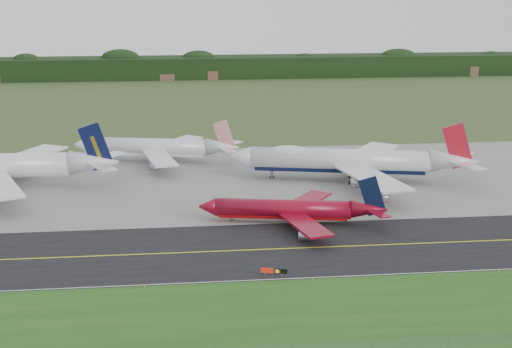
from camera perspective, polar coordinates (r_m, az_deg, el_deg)
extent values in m
plane|color=#2E4821|center=(152.90, 2.34, -5.44)|extent=(600.00, 600.00, 0.00)
cube|color=#204E17|center=(121.21, 4.80, -11.20)|extent=(400.00, 30.00, 0.01)
cube|color=black|center=(149.20, 2.56, -5.97)|extent=(400.00, 32.00, 0.02)
cube|color=gray|center=(201.05, 0.21, -0.37)|extent=(400.00, 78.00, 0.01)
cube|color=yellow|center=(149.19, 2.56, -5.97)|extent=(400.00, 0.40, 0.00)
cube|color=silver|center=(135.03, 3.56, -8.31)|extent=(400.00, 0.25, 0.00)
plane|color=slate|center=(109.42, 6.12, -13.67)|extent=(320.00, 0.00, 320.00)
cylinder|color=slate|center=(109.42, 6.12, -13.67)|extent=(0.10, 0.10, 2.20)
cube|color=black|center=(419.85, -3.20, 8.54)|extent=(700.00, 24.00, 12.00)
cylinder|color=silver|center=(198.67, 6.67, 1.13)|extent=(49.38, 16.69, 6.25)
cube|color=black|center=(199.17, 6.65, 0.57)|extent=(46.64, 14.63, 2.19)
cone|color=silver|center=(200.33, -1.27, 1.35)|extent=(7.35, 7.42, 6.25)
cone|color=silver|center=(201.28, 15.55, 1.00)|extent=(14.02, 8.89, 6.25)
ellipsoid|color=silver|center=(198.61, 2.70, 1.73)|extent=(13.59, 7.93, 3.98)
cube|color=silver|center=(185.76, 9.30, -0.30)|extent=(14.73, 29.10, 0.54)
cube|color=silver|center=(212.71, 8.95, 1.68)|extent=(23.97, 27.50, 0.54)
cube|color=red|center=(200.44, 15.83, 2.17)|extent=(8.88, 2.42, 12.94)
cylinder|color=gray|center=(186.62, 8.09, -0.72)|extent=(3.90, 3.30, 2.62)
cylinder|color=gray|center=(212.36, 7.90, 1.22)|extent=(3.90, 3.30, 2.62)
cylinder|color=gray|center=(175.31, 10.04, -1.84)|extent=(3.90, 3.30, 2.62)
cylinder|color=gray|center=(224.37, 9.27, 1.92)|extent=(3.90, 3.30, 2.62)
cylinder|color=black|center=(200.75, 1.28, -0.24)|extent=(1.21, 0.74, 1.12)
cylinder|color=slate|center=(196.42, 7.78, -0.26)|extent=(1.04, 1.04, 4.18)
cylinder|color=black|center=(196.82, 7.77, -0.69)|extent=(1.22, 0.79, 1.12)
cylinder|color=slate|center=(203.05, 7.74, 0.25)|extent=(1.04, 1.04, 4.18)
cylinder|color=black|center=(203.45, 7.72, -0.17)|extent=(1.22, 0.79, 1.12)
cylinder|color=maroon|center=(163.64, 2.16, -2.78)|extent=(31.25, 9.91, 4.20)
cube|color=maroon|center=(164.06, 2.16, -3.23)|extent=(29.53, 8.59, 1.47)
cone|color=maroon|center=(165.24, -3.90, -2.63)|extent=(4.59, 4.85, 4.20)
cone|color=maroon|center=(163.95, 9.03, -2.81)|extent=(8.82, 5.65, 4.20)
cube|color=maroon|center=(155.56, 3.98, -4.05)|extent=(9.68, 18.12, 0.47)
cube|color=maroon|center=(171.97, 4.06, -2.17)|extent=(14.64, 17.29, 0.47)
cube|color=black|center=(163.07, 9.28, -1.76)|extent=(6.57, 1.57, 9.55)
cylinder|color=gray|center=(152.05, 3.83, -4.97)|extent=(2.58, 2.16, 1.76)
cylinder|color=gray|center=(176.26, 3.97, -2.13)|extent=(2.58, 2.16, 1.76)
cylinder|color=black|center=(165.47, -1.94, -3.68)|extent=(0.81, 0.47, 0.76)
cylinder|color=slate|center=(162.11, 3.00, -3.84)|extent=(0.69, 0.69, 2.16)
cylinder|color=black|center=(162.34, 2.99, -4.07)|extent=(0.81, 0.51, 0.76)
cylinder|color=slate|center=(166.48, 3.04, -3.32)|extent=(0.69, 0.69, 2.16)
cylinder|color=black|center=(166.70, 3.04, -3.55)|extent=(0.81, 0.51, 0.76)
cone|color=silver|center=(197.12, -12.83, 0.92)|extent=(13.19, 7.12, 6.58)
cube|color=silver|center=(215.95, -18.01, 1.33)|extent=(21.32, 30.06, 0.58)
cube|color=#0C1137|center=(196.01, -12.69, 2.15)|extent=(9.23, 0.91, 13.28)
cylinder|color=gray|center=(216.74, -19.00, 0.80)|extent=(3.71, 2.91, 2.76)
cylinder|color=gray|center=(227.28, -16.74, 1.62)|extent=(3.71, 2.91, 2.76)
cylinder|color=silver|center=(221.63, -8.70, 2.19)|extent=(37.40, 12.98, 5.16)
cube|color=white|center=(222.01, -8.68, 1.77)|extent=(35.31, 11.32, 1.81)
cone|color=silver|center=(227.84, -13.79, 2.28)|extent=(5.64, 6.03, 5.16)
cone|color=silver|center=(216.77, -2.68, 2.16)|extent=(10.68, 7.14, 5.16)
cube|color=silver|center=(210.21, -7.70, 1.27)|extent=(11.21, 22.24, 0.46)
cube|color=silver|center=(230.38, -6.45, 2.53)|extent=(18.24, 20.99, 0.46)
cube|color=#B80D16|center=(215.96, -2.54, 3.03)|extent=(7.04, 1.92, 10.26)
cylinder|color=gray|center=(205.85, -8.10, 0.56)|extent=(3.22, 2.72, 2.17)
cylinder|color=gray|center=(235.60, -6.25, 2.46)|extent=(3.22, 2.72, 2.17)
cylinder|color=black|center=(226.61, -12.11, 1.18)|extent=(1.00, 0.61, 0.93)
cylinder|color=slate|center=(218.95, -8.10, 1.20)|extent=(0.86, 0.86, 3.26)
cylinder|color=black|center=(219.23, -8.09, 0.90)|extent=(1.01, 0.65, 0.93)
cylinder|color=slate|center=(224.29, -7.75, 1.55)|extent=(0.86, 0.86, 3.26)
cylinder|color=black|center=(224.57, -7.74, 1.26)|extent=(1.01, 0.65, 0.93)
cylinder|color=slate|center=(135.52, 0.75, -8.04)|extent=(0.12, 0.12, 0.73)
cylinder|color=slate|center=(135.17, 2.07, -8.11)|extent=(0.12, 0.12, 0.73)
cube|color=#9F190C|center=(135.16, 0.88, -7.72)|extent=(2.26, 0.76, 0.94)
cube|color=black|center=(134.93, 1.72, -7.77)|extent=(1.05, 0.44, 0.94)
cube|color=black|center=(134.80, 2.25, -7.80)|extent=(1.25, 0.50, 0.94)
cylinder|color=yellow|center=(132.52, -8.91, -8.84)|extent=(0.16, 0.16, 0.50)
cylinder|color=yellow|center=(134.40, 4.53, -8.35)|extent=(0.16, 0.16, 0.50)
cylinder|color=yellow|center=(145.20, 18.85, -7.32)|extent=(0.16, 0.16, 0.50)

